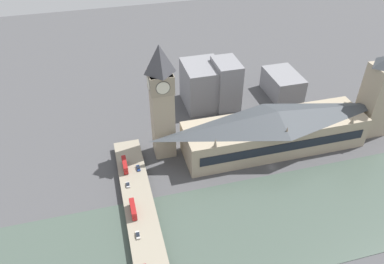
# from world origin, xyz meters

# --- Properties ---
(ground_plane) EXTENTS (600.00, 600.00, 0.00)m
(ground_plane) POSITION_xyz_m (0.00, 0.00, 0.00)
(ground_plane) COLOR #4C4C4F
(river_water) EXTENTS (59.88, 360.00, 0.30)m
(river_water) POSITION_xyz_m (-35.94, 0.00, 0.15)
(river_water) COLOR #47564C
(river_water) RESTS_ON ground_plane
(parliament_hall) EXTENTS (28.21, 109.75, 26.47)m
(parliament_hall) POSITION_xyz_m (16.88, -8.00, 13.13)
(parliament_hall) COLOR tan
(parliament_hall) RESTS_ON ground_plane
(clock_tower) EXTENTS (13.26, 13.26, 69.56)m
(clock_tower) POSITION_xyz_m (29.66, 56.90, 37.21)
(clock_tower) COLOR tan
(clock_tower) RESTS_ON ground_plane
(victoria_tower) EXTENTS (16.20, 16.20, 57.58)m
(victoria_tower) POSITION_xyz_m (16.93, -74.97, 26.79)
(victoria_tower) COLOR tan
(victoria_tower) RESTS_ON ground_plane
(road_bridge) EXTENTS (151.76, 15.11, 4.73)m
(road_bridge) POSITION_xyz_m (-35.94, 78.47, 3.82)
(road_bridge) COLOR gray
(road_bridge) RESTS_ON ground_plane
(double_decker_bus_lead) EXTENTS (11.15, 2.52, 4.82)m
(double_decker_bus_lead) POSITION_xyz_m (-17.07, 81.87, 7.38)
(double_decker_bus_lead) COLOR red
(double_decker_bus_lead) RESTS_ON road_bridge
(double_decker_bus_rear) EXTENTS (11.64, 2.46, 4.74)m
(double_decker_bus_rear) POSITION_xyz_m (15.97, 81.88, 7.35)
(double_decker_bus_rear) COLOR red
(double_decker_bus_rear) RESTS_ON road_bridge
(car_northbound_mid) EXTENTS (3.96, 1.86, 1.45)m
(car_northbound_mid) POSITION_xyz_m (1.99, 82.13, 5.45)
(car_northbound_mid) COLOR silver
(car_northbound_mid) RESTS_ON road_bridge
(car_southbound_lead) EXTENTS (4.40, 1.81, 1.45)m
(car_southbound_lead) POSITION_xyz_m (-31.46, 81.84, 5.46)
(car_southbound_lead) COLOR silver
(car_southbound_lead) RESTS_ON road_bridge
(car_southbound_tail) EXTENTS (4.71, 1.78, 1.48)m
(car_southbound_tail) POSITION_xyz_m (13.41, 74.90, 5.45)
(car_southbound_tail) COLOR navy
(car_southbound_tail) RESTS_ON road_bridge
(city_block_west) EXTENTS (23.88, 16.23, 33.78)m
(city_block_west) POSITION_xyz_m (70.06, 4.67, 16.89)
(city_block_west) COLOR gray
(city_block_west) RESTS_ON ground_plane
(city_block_center) EXTENTS (31.14, 25.43, 30.44)m
(city_block_center) POSITION_xyz_m (75.77, 19.89, 15.22)
(city_block_center) COLOR gray
(city_block_center) RESTS_ON ground_plane
(city_block_east) EXTENTS (31.86, 21.52, 16.85)m
(city_block_east) POSITION_xyz_m (72.94, -41.01, 8.42)
(city_block_east) COLOR gray
(city_block_east) RESTS_ON ground_plane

